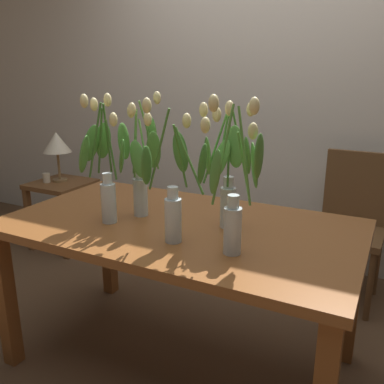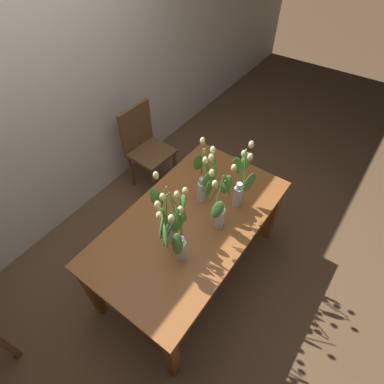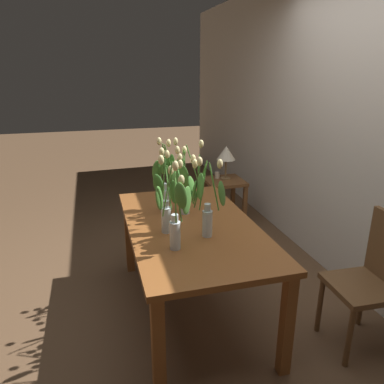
{
  "view_description": "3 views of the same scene",
  "coord_description": "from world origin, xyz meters",
  "px_view_note": "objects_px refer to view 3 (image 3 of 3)",
  "views": [
    {
      "loc": [
        0.85,
        -1.54,
        1.4
      ],
      "look_at": [
        0.09,
        -0.06,
        0.91
      ],
      "focal_mm": 38.39,
      "sensor_mm": 36.0,
      "label": 1
    },
    {
      "loc": [
        -1.11,
        -0.82,
        2.6
      ],
      "look_at": [
        0.09,
        0.05,
        0.94
      ],
      "focal_mm": 29.05,
      "sensor_mm": 36.0,
      "label": 2
    },
    {
      "loc": [
        2.35,
        -0.64,
        1.82
      ],
      "look_at": [
        0.0,
        0.0,
        0.99
      ],
      "focal_mm": 34.49,
      "sensor_mm": 36.0,
      "label": 3
    }
  ],
  "objects_px": {
    "tulip_vase_4": "(168,203)",
    "dining_chair": "(374,276)",
    "tulip_vase_0": "(175,217)",
    "table_lamp": "(226,154)",
    "dining_table": "(192,236)",
    "side_table": "(224,189)",
    "pillar_candle": "(217,175)",
    "tulip_vase_1": "(205,204)",
    "tulip_vase_2": "(185,185)",
    "tulip_vase_3": "(166,182)"
  },
  "relations": [
    {
      "from": "tulip_vase_4",
      "to": "pillar_candle",
      "type": "height_order",
      "value": "tulip_vase_4"
    },
    {
      "from": "tulip_vase_0",
      "to": "dining_chair",
      "type": "bearing_deg",
      "value": 76.78
    },
    {
      "from": "dining_table",
      "to": "table_lamp",
      "type": "relative_size",
      "value": 4.02
    },
    {
      "from": "dining_table",
      "to": "table_lamp",
      "type": "bearing_deg",
      "value": 151.75
    },
    {
      "from": "tulip_vase_0",
      "to": "table_lamp",
      "type": "distance_m",
      "value": 2.19
    },
    {
      "from": "tulip_vase_0",
      "to": "table_lamp",
      "type": "relative_size",
      "value": 1.48
    },
    {
      "from": "tulip_vase_3",
      "to": "dining_chair",
      "type": "distance_m",
      "value": 1.58
    },
    {
      "from": "tulip_vase_1",
      "to": "tulip_vase_2",
      "type": "bearing_deg",
      "value": -176.95
    },
    {
      "from": "tulip_vase_3",
      "to": "pillar_candle",
      "type": "relative_size",
      "value": 7.62
    },
    {
      "from": "dining_table",
      "to": "tulip_vase_1",
      "type": "relative_size",
      "value": 2.89
    },
    {
      "from": "tulip_vase_0",
      "to": "tulip_vase_3",
      "type": "distance_m",
      "value": 0.67
    },
    {
      "from": "dining_table",
      "to": "pillar_candle",
      "type": "height_order",
      "value": "dining_table"
    },
    {
      "from": "tulip_vase_4",
      "to": "tulip_vase_1",
      "type": "bearing_deg",
      "value": 57.59
    },
    {
      "from": "dining_table",
      "to": "tulip_vase_0",
      "type": "xyz_separation_m",
      "value": [
        0.35,
        -0.2,
        0.31
      ]
    },
    {
      "from": "dining_table",
      "to": "side_table",
      "type": "relative_size",
      "value": 2.91
    },
    {
      "from": "tulip_vase_1",
      "to": "tulip_vase_4",
      "type": "height_order",
      "value": "tulip_vase_4"
    },
    {
      "from": "tulip_vase_4",
      "to": "table_lamp",
      "type": "distance_m",
      "value": 1.95
    },
    {
      "from": "dining_table",
      "to": "table_lamp",
      "type": "distance_m",
      "value": 1.8
    },
    {
      "from": "dining_table",
      "to": "pillar_candle",
      "type": "bearing_deg",
      "value": 154.96
    },
    {
      "from": "tulip_vase_1",
      "to": "tulip_vase_3",
      "type": "distance_m",
      "value": 0.55
    },
    {
      "from": "tulip_vase_0",
      "to": "side_table",
      "type": "height_order",
      "value": "tulip_vase_0"
    },
    {
      "from": "dining_table",
      "to": "tulip_vase_4",
      "type": "height_order",
      "value": "tulip_vase_4"
    },
    {
      "from": "tulip_vase_1",
      "to": "dining_chair",
      "type": "relative_size",
      "value": 0.6
    },
    {
      "from": "tulip_vase_4",
      "to": "table_lamp",
      "type": "bearing_deg",
      "value": 148.11
    },
    {
      "from": "tulip_vase_2",
      "to": "table_lamp",
      "type": "xyz_separation_m",
      "value": [
        -1.37,
        0.84,
        -0.12
      ]
    },
    {
      "from": "side_table",
      "to": "pillar_candle",
      "type": "distance_m",
      "value": 0.19
    },
    {
      "from": "dining_table",
      "to": "dining_chair",
      "type": "bearing_deg",
      "value": 58.66
    },
    {
      "from": "dining_table",
      "to": "tulip_vase_1",
      "type": "height_order",
      "value": "tulip_vase_1"
    },
    {
      "from": "tulip_vase_1",
      "to": "tulip_vase_4",
      "type": "relative_size",
      "value": 0.97
    },
    {
      "from": "tulip_vase_4",
      "to": "pillar_candle",
      "type": "distance_m",
      "value": 2.0
    },
    {
      "from": "dining_table",
      "to": "tulip_vase_1",
      "type": "bearing_deg",
      "value": 7.41
    },
    {
      "from": "tulip_vase_2",
      "to": "table_lamp",
      "type": "bearing_deg",
      "value": 148.53
    },
    {
      "from": "dining_chair",
      "to": "table_lamp",
      "type": "height_order",
      "value": "table_lamp"
    },
    {
      "from": "tulip_vase_4",
      "to": "dining_chair",
      "type": "bearing_deg",
      "value": 65.75
    },
    {
      "from": "tulip_vase_4",
      "to": "dining_chair",
      "type": "relative_size",
      "value": 0.61
    },
    {
      "from": "tulip_vase_3",
      "to": "side_table",
      "type": "distance_m",
      "value": 1.65
    },
    {
      "from": "side_table",
      "to": "table_lamp",
      "type": "distance_m",
      "value": 0.43
    },
    {
      "from": "tulip_vase_2",
      "to": "tulip_vase_0",
      "type": "bearing_deg",
      "value": -20.45
    },
    {
      "from": "tulip_vase_1",
      "to": "table_lamp",
      "type": "relative_size",
      "value": 1.39
    },
    {
      "from": "tulip_vase_2",
      "to": "tulip_vase_4",
      "type": "bearing_deg",
      "value": -33.84
    },
    {
      "from": "tulip_vase_2",
      "to": "pillar_candle",
      "type": "distance_m",
      "value": 1.67
    },
    {
      "from": "tulip_vase_3",
      "to": "tulip_vase_4",
      "type": "bearing_deg",
      "value": -9.24
    },
    {
      "from": "pillar_candle",
      "to": "tulip_vase_3",
      "type": "bearing_deg",
      "value": -33.81
    },
    {
      "from": "tulip_vase_1",
      "to": "tulip_vase_0",
      "type": "bearing_deg",
      "value": -60.54
    },
    {
      "from": "dining_chair",
      "to": "side_table",
      "type": "xyz_separation_m",
      "value": [
        -2.19,
        -0.23,
        -0.09
      ]
    },
    {
      "from": "tulip_vase_3",
      "to": "tulip_vase_4",
      "type": "relative_size",
      "value": 1.01
    },
    {
      "from": "pillar_candle",
      "to": "tulip_vase_2",
      "type": "bearing_deg",
      "value": -27.87
    },
    {
      "from": "dining_table",
      "to": "tulip_vase_3",
      "type": "relative_size",
      "value": 2.8
    },
    {
      "from": "tulip_vase_2",
      "to": "table_lamp",
      "type": "relative_size",
      "value": 1.45
    },
    {
      "from": "side_table",
      "to": "pillar_candle",
      "type": "bearing_deg",
      "value": -146.4
    }
  ]
}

